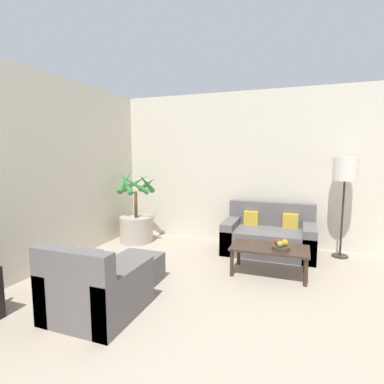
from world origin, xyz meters
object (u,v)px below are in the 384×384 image
Objects in this scene: orange_fruit at (285,243)px; sofa_loveseat at (269,237)px; apple_green at (280,244)px; ottoman at (137,269)px; apple_red at (277,242)px; armchair at (96,290)px; coffee_table at (270,250)px; potted_palm at (136,221)px; floor_lamp at (345,173)px; fruit_bowl at (281,248)px.

sofa_loveseat is at bearing 106.72° from orange_fruit.
apple_green is 0.15× the size of ottoman.
apple_red is at bearing 176.82° from orange_fruit.
sofa_loveseat is 1.10m from apple_green.
armchair is at bearing -118.99° from sofa_loveseat.
sofa_loveseat reaches higher than coffee_table.
apple_green is 1.84m from ottoman.
coffee_table is (2.45, -0.72, -0.05)m from potted_palm.
potted_palm is 2.53m from armchair.
apple_green is 2.25m from armchair.
orange_fruit reaches higher than coffee_table.
armchair is at bearing -137.15° from orange_fruit.
apple_green is 0.09× the size of armchair.
floor_lamp is at bearing 47.50° from armchair.
sofa_loveseat is 2.28m from ottoman.
potted_palm reaches higher than ottoman.
coffee_table is at bearing 47.01° from armchair.
orange_fruit is (0.29, -0.97, 0.21)m from sofa_loveseat.
sofa_loveseat reaches higher than orange_fruit.
orange_fruit is at bearing 27.07° from fruit_bowl.
potted_palm is 1.34× the size of coffee_table.
orange_fruit is at bearing -12.80° from coffee_table.
fruit_bowl is 0.42× the size of ottoman.
apple_green is (0.14, -0.12, 0.14)m from coffee_table.
apple_green is at bearing 42.31° from armchair.
coffee_table is 0.18m from fruit_bowl.
apple_green is at bearing -64.54° from apple_red.
sofa_loveseat is 1.04m from fruit_bowl.
coffee_table is at bearing 158.64° from apple_red.
potted_palm is 2.49× the size of ottoman.
potted_palm reaches higher than apple_red.
sofa_loveseat reaches higher than apple_red.
floor_lamp reaches higher than armchair.
sofa_loveseat is at bearing -171.30° from floor_lamp.
orange_fruit is at bearing -16.15° from potted_palm.
apple_green is (2.59, -0.84, 0.09)m from potted_palm.
fruit_bowl reaches higher than ottoman.
potted_palm is at bearing -174.93° from sofa_loveseat.
apple_green is at bearing -124.25° from orange_fruit.
apple_red is at bearing -21.36° from coffee_table.
armchair is 1.58× the size of ottoman.
coffee_table is 4.47× the size of fruit_bowl.
orange_fruit reaches higher than ottoman.
fruit_bowl is at bearing -16.85° from potted_palm.
potted_palm is 1.83m from ottoman.
orange_fruit is 1.92m from ottoman.
apple_red is 0.09× the size of armchair.
floor_lamp is at bearing 55.40° from apple_green.
apple_red is at bearing 115.46° from apple_green.
armchair is at bearing -136.82° from fruit_bowl.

